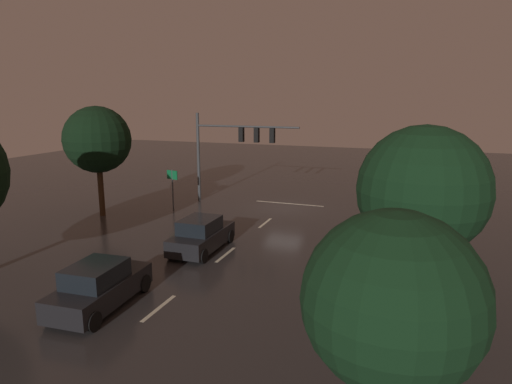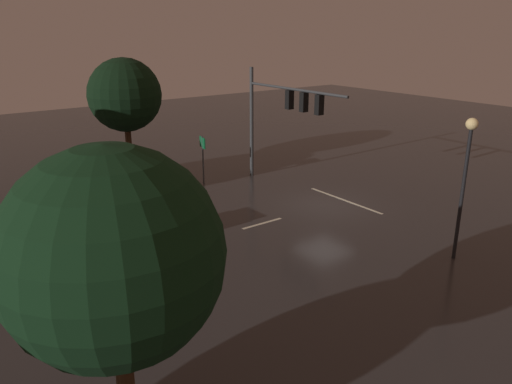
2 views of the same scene
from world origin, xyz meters
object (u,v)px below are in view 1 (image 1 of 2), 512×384
tree_left_near (423,191)px  tree_right_near (97,140)px  car_distant (99,287)px  tree_left_far (392,301)px  route_sign (172,181)px  traffic_signal_assembly (234,142)px  car_approaching (201,235)px  street_lamp_left_kerb (398,158)px

tree_left_near → tree_right_near: size_ratio=0.96×
car_distant → tree_left_far: (-10.25, 3.96, 2.91)m
route_sign → tree_left_far: size_ratio=0.50×
route_sign → tree_left_far: 23.35m
traffic_signal_assembly → route_sign: traffic_signal_assembly is taller
car_approaching → tree_left_far: (-9.57, 10.76, 2.91)m
street_lamp_left_kerb → traffic_signal_assembly: bearing=-1.9°
tree_right_near → street_lamp_left_kerb: bearing=-162.2°
street_lamp_left_kerb → car_distant: bearing=60.4°
tree_left_near → tree_right_near: (19.20, -8.13, 0.30)m
traffic_signal_assembly → tree_left_far: traffic_signal_assembly is taller
tree_left_near → tree_left_far: tree_left_near is taller
traffic_signal_assembly → tree_left_near: size_ratio=1.14×
traffic_signal_assembly → tree_right_near: bearing=42.4°
route_sign → tree_left_far: tree_left_far is taller
car_approaching → tree_left_near: size_ratio=0.65×
car_distant → tree_right_near: (8.47, -10.75, 4.10)m
tree_left_far → street_lamp_left_kerb: bearing=-87.5°
tree_left_near → traffic_signal_assembly: bearing=-48.7°
route_sign → tree_left_near: tree_left_near is taller
route_sign → tree_left_near: bearing=144.8°
traffic_signal_assembly → car_approaching: bearing=103.7°
street_lamp_left_kerb → route_sign: (14.30, 2.80, -1.83)m
car_distant → tree_left_far: bearing=158.9°
traffic_signal_assembly → tree_right_near: 9.08m
car_distant → street_lamp_left_kerb: 19.20m
car_approaching → tree_left_near: bearing=157.4°
car_distant → tree_right_near: 14.29m
car_distant → street_lamp_left_kerb: size_ratio=0.81×
tree_right_near → route_sign: bearing=-140.2°
car_approaching → tree_left_far: size_ratio=0.80×
car_approaching → tree_left_near: 11.53m
traffic_signal_assembly → street_lamp_left_kerb: traffic_signal_assembly is taller
car_distant → route_sign: 14.60m
car_approaching → tree_left_far: tree_left_far is taller
car_distant → tree_right_near: size_ratio=0.64×
car_approaching → street_lamp_left_kerb: size_ratio=0.80×
route_sign → car_approaching: bearing=129.2°
traffic_signal_assembly → car_approaching: traffic_signal_assembly is taller
route_sign → tree_left_far: bearing=130.7°
traffic_signal_assembly → car_approaching: size_ratio=1.75×
car_approaching → tree_left_near: (-10.06, 4.18, 3.80)m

